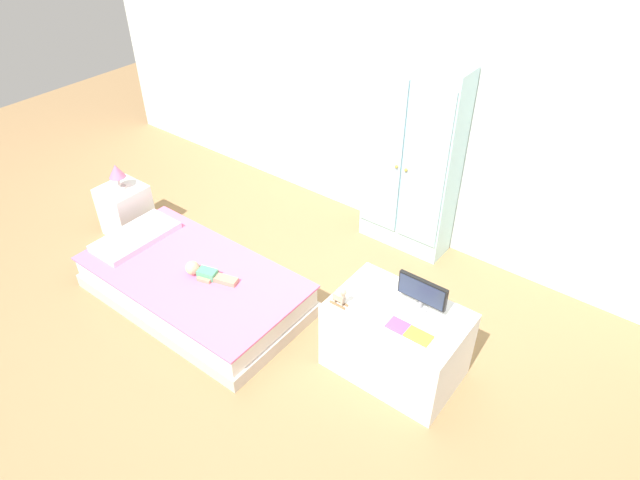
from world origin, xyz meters
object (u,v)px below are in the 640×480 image
(tv_monitor, at_px, (422,292))
(book_purple, at_px, (398,326))
(doll, at_px, (202,271))
(table_lamp, at_px, (116,172))
(wardrobe, at_px, (412,160))
(nightstand, at_px, (126,210))
(rocking_horse_toy, at_px, (340,297))
(book_yellow, at_px, (418,336))
(bed, at_px, (194,286))
(tv_stand, at_px, (396,340))

(tv_monitor, distance_m, book_purple, 0.24)
(doll, xyz_separation_m, book_purple, (1.44, 0.19, 0.21))
(doll, xyz_separation_m, tv_monitor, (1.46, 0.40, 0.33))
(table_lamp, bearing_deg, wardrobe, 34.07)
(table_lamp, relative_size, wardrobe, 0.14)
(nightstand, xyz_separation_m, wardrobe, (1.91, 1.29, 0.54))
(table_lamp, bearing_deg, book_purple, -0.77)
(doll, relative_size, rocking_horse_toy, 2.94)
(book_purple, bearing_deg, doll, -172.29)
(doll, bearing_deg, book_yellow, 7.08)
(table_lamp, height_order, wardrobe, wardrobe)
(nightstand, xyz_separation_m, rocking_horse_toy, (2.25, -0.09, 0.35))
(bed, relative_size, book_yellow, 10.69)
(wardrobe, height_order, rocking_horse_toy, wardrobe)
(nightstand, distance_m, wardrobe, 2.37)
(bed, height_order, book_yellow, book_yellow)
(rocking_horse_toy, bearing_deg, wardrobe, 103.85)
(rocking_horse_toy, relative_size, book_yellow, 0.86)
(wardrobe, bearing_deg, tv_monitor, -56.94)
(table_lamp, distance_m, book_yellow, 2.75)
(table_lamp, distance_m, book_purple, 2.62)
(tv_stand, xyz_separation_m, tv_monitor, (0.09, 0.09, 0.38))
(tv_monitor, height_order, rocking_horse_toy, tv_monitor)
(wardrobe, bearing_deg, book_purple, -62.03)
(bed, relative_size, nightstand, 3.77)
(tv_monitor, bearing_deg, table_lamp, -176.31)
(tv_monitor, distance_m, book_yellow, 0.26)
(tv_stand, distance_m, book_yellow, 0.34)
(doll, distance_m, book_purple, 1.47)
(wardrobe, height_order, book_yellow, wardrobe)
(table_lamp, bearing_deg, tv_monitor, 3.69)
(wardrobe, distance_m, tv_stand, 1.46)
(nightstand, bearing_deg, tv_monitor, 3.69)
(nightstand, bearing_deg, rocking_horse_toy, -2.33)
(table_lamp, bearing_deg, book_yellow, -0.73)
(book_yellow, bearing_deg, wardrobe, 122.16)
(rocking_horse_toy, bearing_deg, book_yellow, 6.55)
(rocking_horse_toy, distance_m, book_yellow, 0.50)
(tv_stand, distance_m, rocking_horse_toy, 0.47)
(nightstand, bearing_deg, book_yellow, -0.73)
(bed, bearing_deg, wardrobe, 61.62)
(book_purple, xyz_separation_m, book_yellow, (0.13, 0.00, -0.00))
(bed, relative_size, table_lamp, 7.75)
(doll, height_order, tv_stand, tv_stand)
(tv_stand, relative_size, tv_monitor, 2.61)
(tv_monitor, xyz_separation_m, book_yellow, (0.10, -0.21, -0.12))
(table_lamp, xyz_separation_m, wardrobe, (1.91, 1.29, 0.18))
(book_yellow, bearing_deg, doll, -172.92)
(nightstand, height_order, tv_stand, tv_stand)
(tv_stand, relative_size, book_yellow, 5.24)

